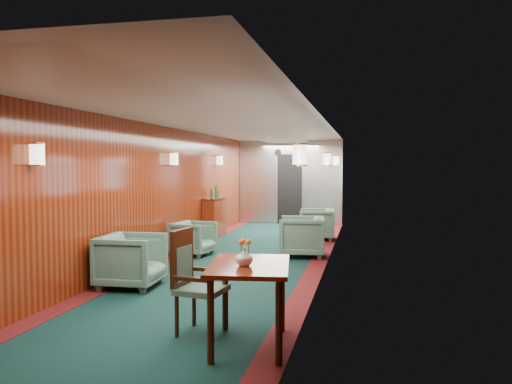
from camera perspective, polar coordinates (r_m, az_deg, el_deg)
room at (r=8.61m, az=-1.92°, el=2.76°), size 12.00×12.10×2.40m
bulkhead at (r=14.43m, az=3.92°, el=1.09°), size 2.98×0.17×2.39m
windows_right at (r=8.62m, az=8.12°, el=1.50°), size 0.02×8.60×0.80m
wall_sconces at (r=9.16m, az=-1.04°, el=3.74°), size 2.97×7.97×0.25m
dining_table at (r=4.67m, az=-0.75°, el=-9.70°), size 0.86×1.12×0.77m
side_chair at (r=5.10m, az=-7.23°, el=-9.61°), size 0.52×0.54×1.04m
credenza at (r=11.80m, az=-4.77°, el=-2.83°), size 0.32×1.03×1.20m
flower_vase at (r=4.54m, az=-1.35°, el=-7.42°), size 0.20×0.20×0.17m
armchair_left_near at (r=7.14m, az=-14.05°, el=-7.61°), size 0.85×0.83×0.74m
armchair_left_far at (r=9.43m, az=-7.14°, el=-5.27°), size 0.80×0.79×0.63m
armchair_right_near at (r=9.26m, az=5.23°, el=-5.07°), size 0.90×0.88×0.74m
armchair_right_far at (r=11.36m, az=6.94°, el=-3.67°), size 0.84×0.82×0.71m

